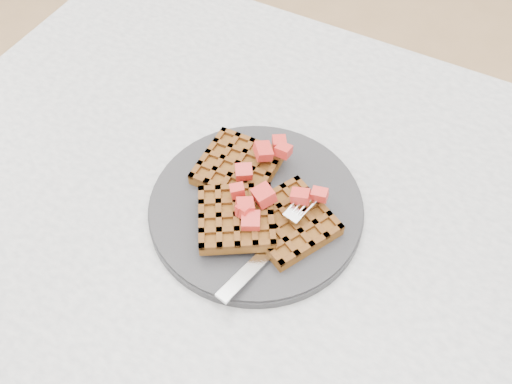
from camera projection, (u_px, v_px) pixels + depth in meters
table at (323, 299)px, 0.77m from camera, size 1.20×0.80×0.75m
plate at (256, 207)px, 0.71m from camera, size 0.27×0.27×0.02m
waffles at (255, 201)px, 0.69m from camera, size 0.20×0.18×0.03m
strawberry_pile at (256, 185)px, 0.67m from camera, size 0.15×0.15×0.02m
fork at (276, 242)px, 0.66m from camera, size 0.06×0.18×0.02m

